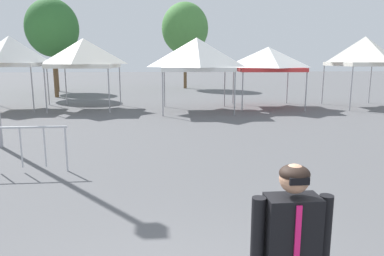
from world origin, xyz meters
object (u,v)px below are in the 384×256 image
Objects in this scene: person_foreground at (290,254)px; tree_behind_tents_right at (53,25)px; canopy_tent_center at (10,51)px; canopy_tent_right_of_center at (268,59)px; canopy_tent_behind_left at (365,51)px; crowd_barrier_by_lift at (20,140)px; tree_behind_tents_center at (52,28)px; tree_behind_tents_left at (185,29)px; canopy_tent_far_right at (84,53)px; canopy_tent_behind_center at (197,54)px.

person_foreground is 29.16m from tree_behind_tents_right.
canopy_tent_center is 13.29m from canopy_tent_right_of_center.
canopy_tent_behind_left is (5.15, -0.28, 0.41)m from canopy_tent_right_of_center.
canopy_tent_right_of_center is at bearing -2.18° from canopy_tent_center.
tree_behind_tents_center is at bearing 102.85° from crowd_barrier_by_lift.
canopy_tent_right_of_center is 0.48× the size of tree_behind_tents_left.
tree_behind_tents_right is at bearing 108.76° from person_foreground.
canopy_tent_far_right is 1.00× the size of canopy_tent_behind_center.
canopy_tent_right_of_center is 0.94× the size of canopy_tent_behind_left.
tree_behind_tents_center is (-17.88, 6.53, 1.59)m from canopy_tent_behind_left.
tree_behind_tents_right reaches higher than person_foreground.
canopy_tent_center is 12.19m from crowd_barrier_by_lift.
tree_behind_tents_right reaches higher than canopy_tent_right_of_center.
canopy_tent_right_of_center is at bearing -38.21° from tree_behind_tents_right.
tree_behind_tents_left reaches higher than crowd_barrier_by_lift.
canopy_tent_far_right is at bearing 178.47° from canopy_tent_behind_left.
tree_behind_tents_right is at bearing 93.70° from canopy_tent_center.
canopy_tent_center is 10.74m from tree_behind_tents_right.
tree_behind_tents_center is 11.48m from tree_behind_tents_left.
canopy_tent_right_of_center is (3.90, 1.09, -0.23)m from canopy_tent_behind_center.
crowd_barrier_by_lift is (0.66, -10.77, -2.10)m from canopy_tent_far_right.
tree_behind_tents_right is at bearing 149.48° from canopy_tent_behind_left.
tree_behind_tents_center reaches higher than canopy_tent_behind_center.
canopy_tent_center reaches higher than canopy_tent_right_of_center.
canopy_tent_behind_left is (9.05, 0.81, 0.18)m from canopy_tent_behind_center.
tree_behind_tents_right reaches higher than canopy_tent_far_right.
tree_behind_tents_center is at bearing 153.83° from canopy_tent_right_of_center.
tree_behind_tents_left reaches higher than canopy_tent_behind_left.
tree_behind_tents_left is at bearing 122.95° from canopy_tent_behind_left.
canopy_tent_right_of_center reaches higher than person_foreground.
canopy_tent_far_right is 7.12m from tree_behind_tents_center.
tree_behind_tents_right is at bearing 104.55° from tree_behind_tents_center.
tree_behind_tents_left is (-3.50, 13.06, 2.57)m from canopy_tent_right_of_center.
tree_behind_tents_left reaches higher than canopy_tent_far_right.
canopy_tent_behind_left is 22.29m from tree_behind_tents_right.
canopy_tent_behind_center is at bearing -174.86° from canopy_tent_behind_left.
canopy_tent_behind_left is at bearing 36.49° from crowd_barrier_by_lift.
tree_behind_tents_left is at bearing 77.22° from crowd_barrier_by_lift.
canopy_tent_far_right reaches higher than canopy_tent_behind_center.
person_foreground is 0.85× the size of crowd_barrier_by_lift.
person_foreground is 0.24× the size of tree_behind_tents_left.
tree_behind_tents_right reaches higher than canopy_tent_behind_left.
canopy_tent_center is at bearing -127.93° from tree_behind_tents_left.
canopy_tent_behind_left is 18.93m from person_foreground.
canopy_tent_behind_left is at bearing 58.56° from person_foreground.
canopy_tent_far_right is at bearing -62.52° from tree_behind_tents_center.
crowd_barrier_by_lift is at bearing -117.49° from canopy_tent_behind_center.
canopy_tent_far_right is 0.96× the size of canopy_tent_behind_left.
canopy_tent_center is 0.51× the size of tree_behind_tents_left.
tree_behind_tents_left is at bearing 11.20° from tree_behind_tents_right.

